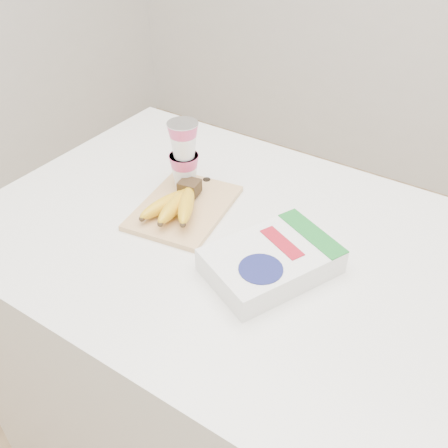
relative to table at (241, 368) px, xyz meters
name	(u,v)px	position (x,y,z in m)	size (l,w,h in m)	color
room	(251,63)	(0.00, 0.00, 0.88)	(4.00, 4.00, 4.00)	tan
table	(241,368)	(0.00, 0.00, 0.00)	(1.27, 0.84, 0.95)	white
cutting_board	(184,207)	(-0.18, 0.01, 0.48)	(0.20, 0.27, 0.01)	#E6B97E
bananas	(177,203)	(-0.18, -0.01, 0.51)	(0.14, 0.19, 0.06)	#382816
yogurt_stack	(184,153)	(-0.23, 0.08, 0.58)	(0.08, 0.08, 0.18)	white
cereal_box	(271,261)	(0.10, -0.06, 0.50)	(0.27, 0.31, 0.06)	white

